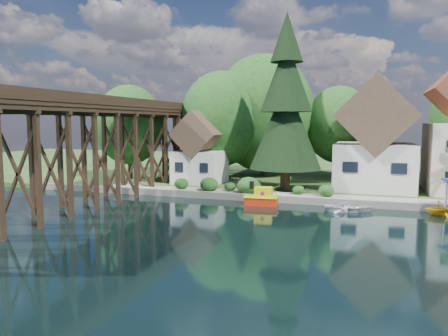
{
  "coord_description": "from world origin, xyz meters",
  "views": [
    {
      "loc": [
        6.4,
        -29.76,
        7.1
      ],
      "look_at": [
        -5.44,
        6.0,
        3.14
      ],
      "focal_mm": 35.0,
      "sensor_mm": 36.0,
      "label": 1
    }
  ],
  "objects_px": {
    "house_left": "(375,142)",
    "conifer": "(286,106)",
    "boat_white_a": "(349,206)",
    "trestle_bridge": "(112,141)",
    "boat_yellow": "(441,207)",
    "shed": "(200,152)",
    "tugboat": "(262,198)"
  },
  "relations": [
    {
      "from": "trestle_bridge",
      "to": "house_left",
      "type": "distance_m",
      "value": 25.42
    },
    {
      "from": "boat_white_a",
      "to": "shed",
      "type": "bearing_deg",
      "value": 50.98
    },
    {
      "from": "trestle_bridge",
      "to": "conifer",
      "type": "distance_m",
      "value": 16.73
    },
    {
      "from": "boat_white_a",
      "to": "tugboat",
      "type": "bearing_deg",
      "value": 75.79
    },
    {
      "from": "house_left",
      "to": "tugboat",
      "type": "relative_size",
      "value": 3.68
    },
    {
      "from": "house_left",
      "to": "boat_white_a",
      "type": "distance_m",
      "value": 11.18
    },
    {
      "from": "shed",
      "to": "tugboat",
      "type": "bearing_deg",
      "value": -42.44
    },
    {
      "from": "shed",
      "to": "conifer",
      "type": "relative_size",
      "value": 0.46
    },
    {
      "from": "conifer",
      "to": "boat_yellow",
      "type": "distance_m",
      "value": 16.34
    },
    {
      "from": "trestle_bridge",
      "to": "shed",
      "type": "bearing_deg",
      "value": 61.81
    },
    {
      "from": "trestle_bridge",
      "to": "shed",
      "type": "xyz_separation_m",
      "value": [
        5.0,
        9.33,
        -1.52
      ]
    },
    {
      "from": "conifer",
      "to": "boat_white_a",
      "type": "bearing_deg",
      "value": -44.55
    },
    {
      "from": "house_left",
      "to": "boat_white_a",
      "type": "bearing_deg",
      "value": -100.79
    },
    {
      "from": "shed",
      "to": "boat_yellow",
      "type": "bearing_deg",
      "value": -19.07
    },
    {
      "from": "tugboat",
      "to": "boat_yellow",
      "type": "height_order",
      "value": "tugboat"
    },
    {
      "from": "boat_white_a",
      "to": "boat_yellow",
      "type": "height_order",
      "value": "boat_yellow"
    },
    {
      "from": "conifer",
      "to": "tugboat",
      "type": "height_order",
      "value": "conifer"
    },
    {
      "from": "house_left",
      "to": "boat_yellow",
      "type": "distance_m",
      "value": 11.46
    },
    {
      "from": "house_left",
      "to": "boat_white_a",
      "type": "height_order",
      "value": "house_left"
    },
    {
      "from": "boat_white_a",
      "to": "trestle_bridge",
      "type": "bearing_deg",
      "value": 81.05
    },
    {
      "from": "conifer",
      "to": "shed",
      "type": "bearing_deg",
      "value": 167.25
    },
    {
      "from": "conifer",
      "to": "boat_white_a",
      "type": "xyz_separation_m",
      "value": [
        6.34,
        -6.24,
        -8.28
      ]
    },
    {
      "from": "house_left",
      "to": "conifer",
      "type": "relative_size",
      "value": 0.65
    },
    {
      "from": "house_left",
      "to": "boat_yellow",
      "type": "relative_size",
      "value": 4.51
    },
    {
      "from": "boat_white_a",
      "to": "boat_yellow",
      "type": "xyz_separation_m",
      "value": [
        6.71,
        0.56,
        0.24
      ]
    },
    {
      "from": "house_left",
      "to": "boat_yellow",
      "type": "height_order",
      "value": "house_left"
    },
    {
      "from": "shed",
      "to": "tugboat",
      "type": "distance_m",
      "value": 12.4
    },
    {
      "from": "shed",
      "to": "boat_yellow",
      "type": "xyz_separation_m",
      "value": [
        22.81,
        -7.88,
        -3.18
      ]
    },
    {
      "from": "shed",
      "to": "boat_white_a",
      "type": "distance_m",
      "value": 18.5
    },
    {
      "from": "house_left",
      "to": "trestle_bridge",
      "type": "bearing_deg",
      "value": -154.79
    },
    {
      "from": "tugboat",
      "to": "shed",
      "type": "bearing_deg",
      "value": 137.56
    },
    {
      "from": "house_left",
      "to": "tugboat",
      "type": "height_order",
      "value": "house_left"
    }
  ]
}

